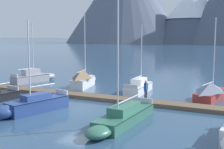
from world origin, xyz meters
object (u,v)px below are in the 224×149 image
sailboat_nearest_berth (34,77)px  sailboat_far_berth (140,86)px  sailboat_end_of_dock (212,91)px  person_on_dock (146,89)px  sailboat_mid_dock_port (84,78)px  sailboat_outer_slip (122,117)px  sailboat_mid_dock_starboard (32,105)px

sailboat_nearest_berth → sailboat_far_berth: sailboat_nearest_berth is taller
sailboat_nearest_berth → sailboat_end_of_dock: (20.84, -0.16, 0.12)m
sailboat_nearest_berth → person_on_dock: size_ratio=4.20×
sailboat_mid_dock_port → person_on_dock: size_ratio=4.74×
sailboat_nearest_berth → sailboat_mid_dock_port: sailboat_mid_dock_port is taller
sailboat_far_berth → sailboat_end_of_dock: size_ratio=0.93×
sailboat_end_of_dock → sailboat_outer_slip: bearing=-108.7°
sailboat_nearest_berth → sailboat_end_of_dock: sailboat_end_of_dock is taller
sailboat_far_berth → sailboat_mid_dock_starboard: bearing=-108.8°
sailboat_nearest_berth → person_on_dock: 17.00m
sailboat_nearest_berth → sailboat_mid_dock_starboard: (9.99, -11.48, -0.02)m
sailboat_mid_dock_starboard → sailboat_end_of_dock: bearing=46.2°
sailboat_nearest_berth → person_on_dock: sailboat_nearest_berth is taller
sailboat_mid_dock_starboard → person_on_dock: size_ratio=4.01×
sailboat_outer_slip → sailboat_end_of_dock: (3.69, 10.92, 0.23)m
sailboat_mid_dock_starboard → person_on_dock: sailboat_mid_dock_starboard is taller
sailboat_mid_dock_starboard → sailboat_outer_slip: size_ratio=0.83×
sailboat_nearest_berth → sailboat_mid_dock_port: bearing=-1.3°
sailboat_mid_dock_port → sailboat_far_berth: (6.60, 0.04, -0.38)m
sailboat_far_berth → sailboat_end_of_dock: 6.99m
sailboat_outer_slip → sailboat_mid_dock_port: bearing=132.2°
sailboat_nearest_berth → sailboat_mid_dock_starboard: size_ratio=1.05×
sailboat_outer_slip → sailboat_mid_dock_starboard: bearing=-176.9°
sailboat_far_berth → sailboat_nearest_berth: bearing=179.5°
sailboat_mid_dock_port → sailboat_mid_dock_starboard: 11.64m
sailboat_mid_dock_port → sailboat_far_berth: sailboat_mid_dock_port is taller
sailboat_nearest_berth → person_on_dock: bearing=-16.2°
sailboat_mid_dock_port → sailboat_far_berth: bearing=0.3°
person_on_dock → sailboat_far_berth: bearing=118.1°
sailboat_far_berth → sailboat_mid_dock_port: bearing=-179.7°
sailboat_mid_dock_port → sailboat_far_berth: size_ratio=1.19×
sailboat_outer_slip → person_on_dock: size_ratio=4.85×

